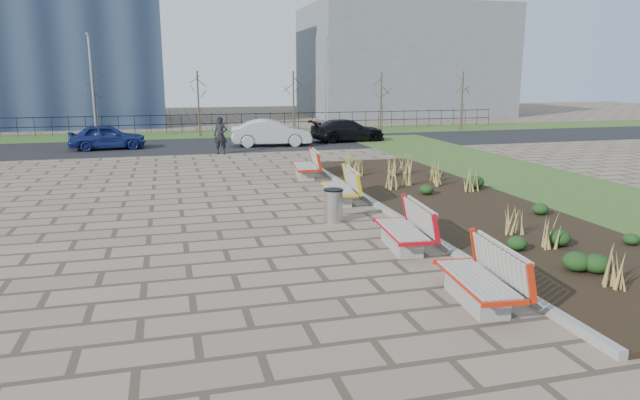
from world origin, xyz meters
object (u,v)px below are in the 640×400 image
object	(u,v)px
bench_c	(339,187)
pedestrian	(221,135)
lamp_east	(326,87)
litter_bin	(333,206)
bench_d	(305,165)
bench_a	(477,276)
car_blue	(107,137)
bench_b	(402,227)
car_silver	(271,133)
lamp_west	(92,88)
car_black	(348,130)

from	to	relation	value
bench_c	pedestrian	world-z (taller)	pedestrian
pedestrian	lamp_east	distance (m)	10.90
bench_c	litter_bin	size ratio (longest dim) A/B	2.43
bench_d	pedestrian	distance (m)	7.85
bench_d	pedestrian	world-z (taller)	pedestrian
bench_a	car_blue	world-z (taller)	car_blue
bench_d	bench_b	bearing A→B (deg)	-84.02
bench_d	litter_bin	world-z (taller)	bench_d
bench_d	pedestrian	xyz separation A→B (m)	(-2.45, 7.45, 0.41)
litter_bin	lamp_east	world-z (taller)	lamp_east
litter_bin	bench_a	bearing A→B (deg)	-82.31
bench_a	bench_b	world-z (taller)	same
bench_a	car_silver	distance (m)	22.45
bench_c	car_silver	bearing A→B (deg)	94.08
car_blue	car_silver	bearing A→B (deg)	-100.64
pedestrian	bench_d	bearing A→B (deg)	-53.05
car_blue	bench_b	bearing A→B (deg)	-163.81
bench_a	lamp_west	xyz separation A→B (m)	(-9.00, 27.68, 2.54)
car_black	lamp_east	distance (m)	4.89
bench_a	car_silver	bearing A→B (deg)	94.21
bench_b	car_silver	distance (m)	19.22
car_silver	car_black	world-z (taller)	car_silver
bench_a	car_blue	bearing A→B (deg)	114.47
litter_bin	lamp_east	xyz separation A→B (m)	(5.80, 21.75, 2.61)
bench_d	litter_bin	xyz separation A→B (m)	(-0.80, -6.63, -0.07)
bench_a	car_blue	distance (m)	24.53
bench_b	car_black	xyz separation A→B (m)	(5.15, 20.17, 0.16)
lamp_west	bench_d	bearing A→B (deg)	-59.24
bench_a	bench_d	bearing A→B (deg)	95.49
car_blue	car_silver	distance (m)	8.51
bench_d	car_black	distance (m)	12.01
lamp_east	bench_d	bearing A→B (deg)	-108.30
lamp_west	car_silver	bearing A→B (deg)	-28.83
bench_c	pedestrian	distance (m)	12.15
pedestrian	lamp_west	bearing A→B (deg)	149.28
bench_d	litter_bin	distance (m)	6.67
car_silver	bench_b	bearing A→B (deg)	-175.47
bench_c	lamp_west	distance (m)	21.69
litter_bin	lamp_west	bearing A→B (deg)	110.66
pedestrian	lamp_east	size ratio (longest dim) A/B	0.30
car_silver	litter_bin	bearing A→B (deg)	-178.48
car_silver	pedestrian	bearing A→B (deg)	135.68
lamp_east	litter_bin	bearing A→B (deg)	-104.94
bench_c	car_silver	xyz separation A→B (m)	(0.50, 14.34, 0.23)
bench_b	car_blue	bearing A→B (deg)	117.36
car_silver	lamp_east	size ratio (longest dim) A/B	0.72
car_black	bench_b	bearing A→B (deg)	161.32
car_black	lamp_west	distance (m)	14.97
pedestrian	car_black	world-z (taller)	pedestrian
car_blue	lamp_east	bearing A→B (deg)	-76.54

